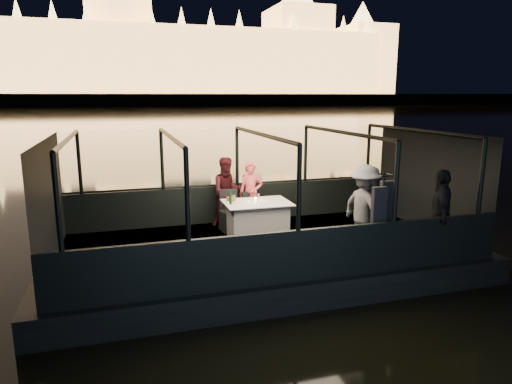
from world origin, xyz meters
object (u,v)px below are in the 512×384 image
object	(u,v)px
chair_port_left	(230,212)
person_woman_coral	(251,195)
chair_port_right	(251,210)
person_man_maroon	(228,195)
coat_stand	(382,218)
passenger_dark	(440,215)
passenger_stripe	(365,209)
wine_bottle	(231,197)
dining_table_central	(257,219)

from	to	relation	value
chair_port_left	person_woman_coral	distance (m)	0.70
chair_port_left	chair_port_right	world-z (taller)	chair_port_left
chair_port_left	person_man_maroon	world-z (taller)	person_man_maroon
coat_stand	passenger_dark	bearing A→B (deg)	2.72
person_man_maroon	passenger_stripe	world-z (taller)	passenger_stripe
chair_port_left	person_man_maroon	xyz separation A→B (m)	(0.05, 0.45, 0.30)
wine_bottle	dining_table_central	bearing A→B (deg)	1.87
chair_port_left	passenger_stripe	distance (m)	3.09
passenger_stripe	person_woman_coral	bearing A→B (deg)	23.80
passenger_dark	person_man_maroon	bearing A→B (deg)	-103.62
dining_table_central	chair_port_left	bearing A→B (deg)	130.87
dining_table_central	person_man_maroon	distance (m)	1.14
dining_table_central	person_woman_coral	size ratio (longest dim) A/B	0.94
person_woman_coral	chair_port_right	bearing A→B (deg)	-80.38
person_man_maroon	passenger_stripe	size ratio (longest dim) A/B	0.94
chair_port_right	coat_stand	bearing A→B (deg)	-80.14
coat_stand	passenger_stripe	distance (m)	0.89
person_woman_coral	passenger_dark	world-z (taller)	passenger_dark
dining_table_central	wine_bottle	distance (m)	0.80
dining_table_central	person_man_maroon	xyz separation A→B (m)	(-0.43, 1.00, 0.36)
chair_port_right	person_man_maroon	distance (m)	0.70
person_man_maroon	passenger_dark	size ratio (longest dim) A/B	0.95
dining_table_central	person_woman_coral	xyz separation A→B (m)	(0.10, 0.83, 0.36)
chair_port_right	wine_bottle	distance (m)	0.99
dining_table_central	passenger_stripe	size ratio (longest dim) A/B	0.83
person_woman_coral	passenger_dark	bearing A→B (deg)	-26.07
dining_table_central	coat_stand	xyz separation A→B (m)	(1.62, -2.40, 0.51)
passenger_stripe	wine_bottle	size ratio (longest dim) A/B	5.70
passenger_stripe	passenger_dark	world-z (taller)	passenger_stripe
passenger_dark	wine_bottle	xyz separation A→B (m)	(-3.52, 2.32, 0.06)
passenger_dark	chair_port_left	bearing A→B (deg)	-99.08
coat_stand	passenger_dark	world-z (taller)	coat_stand
chair_port_right	person_woman_coral	xyz separation A→B (m)	(0.06, 0.25, 0.30)
person_woman_coral	chair_port_left	bearing A→B (deg)	-131.54
coat_stand	person_man_maroon	world-z (taller)	coat_stand
person_woman_coral	wine_bottle	distance (m)	1.11
coat_stand	wine_bottle	world-z (taller)	coat_stand
chair_port_left	chair_port_right	xyz separation A→B (m)	(0.51, 0.03, 0.00)
person_man_maroon	dining_table_central	bearing A→B (deg)	-69.14
wine_bottle	person_woman_coral	bearing A→B (deg)	50.61
dining_table_central	chair_port_left	size ratio (longest dim) A/B	1.56
chair_port_right	passenger_dark	xyz separation A→B (m)	(2.88, -2.91, 0.40)
chair_port_left	chair_port_right	bearing A→B (deg)	-2.45
person_woman_coral	passenger_stripe	distance (m)	2.90
coat_stand	wine_bottle	bearing A→B (deg)	132.95
dining_table_central	passenger_stripe	world-z (taller)	passenger_stripe
person_man_maroon	wine_bottle	world-z (taller)	person_man_maroon
chair_port_left	wine_bottle	size ratio (longest dim) A/B	3.04
coat_stand	wine_bottle	xyz separation A→B (m)	(-2.22, 2.38, 0.02)
chair_port_left	passenger_dark	world-z (taller)	passenger_dark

